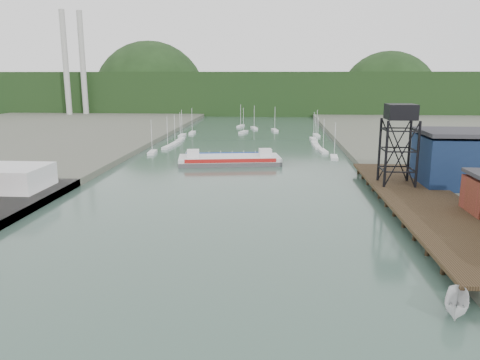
# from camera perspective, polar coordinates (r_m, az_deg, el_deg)

# --- Properties ---
(ground) EXTENTS (600.00, 600.00, 0.00)m
(ground) POSITION_cam_1_polar(r_m,az_deg,el_deg) (44.81, -10.44, -19.33)
(ground) COLOR #2E473F
(ground) RESTS_ON ground
(east_pier) EXTENTS (14.00, 70.00, 2.45)m
(east_pier) POSITION_cam_1_polar(r_m,az_deg,el_deg) (88.54, 21.67, -2.48)
(east_pier) COLOR black
(east_pier) RESTS_ON ground
(white_shed) EXTENTS (18.00, 12.00, 4.50)m
(white_shed) POSITION_cam_1_polar(r_m,az_deg,el_deg) (104.25, -27.24, 0.27)
(white_shed) COLOR silver
(white_shed) RESTS_ON west_quay
(lift_tower) EXTENTS (6.50, 6.50, 16.00)m
(lift_tower) POSITION_cam_1_polar(r_m,az_deg,el_deg) (98.10, 18.99, 7.28)
(lift_tower) COLOR black
(lift_tower) RESTS_ON east_pier
(blue_shed) EXTENTS (20.50, 14.50, 11.30)m
(blue_shed) POSITION_cam_1_polar(r_m,az_deg,el_deg) (105.72, 26.28, 2.30)
(blue_shed) COLOR #0B1732
(blue_shed) RESTS_ON east_land
(marina_sailboats) EXTENTS (57.71, 92.65, 0.90)m
(marina_sailboats) POSITION_cam_1_polar(r_m,az_deg,el_deg) (176.96, 0.97, 5.04)
(marina_sailboats) COLOR silver
(marina_sailboats) RESTS_ON ground
(smokestacks) EXTENTS (11.20, 8.20, 60.00)m
(smokestacks) POSITION_cam_1_polar(r_m,az_deg,el_deg) (293.37, -19.55, 13.13)
(smokestacks) COLOR #AEADA8
(smokestacks) RESTS_ON ground
(distant_hills) EXTENTS (500.00, 120.00, 80.00)m
(distant_hills) POSITION_cam_1_polar(r_m,az_deg,el_deg) (338.58, 1.96, 10.33)
(distant_hills) COLOR black
(distant_hills) RESTS_ON ground
(chain_ferry) EXTENTS (28.91, 15.20, 3.96)m
(chain_ferry) POSITION_cam_1_polar(r_m,az_deg,el_deg) (128.33, -1.29, 2.51)
(chain_ferry) COLOR #48484B
(chain_ferry) RESTS_ON ground
(motorboat) EXTENTS (4.49, 6.46, 2.34)m
(motorboat) POSITION_cam_1_polar(r_m,az_deg,el_deg) (53.05, 24.94, -13.61)
(motorboat) COLOR silver
(motorboat) RESTS_ON ground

